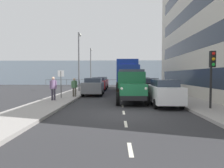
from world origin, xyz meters
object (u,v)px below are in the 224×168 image
(car_grey_oppositeside_0, at_px, (93,86))
(lorry_cargo_blue, at_px, (127,75))
(car_black_kerbside_1, at_px, (148,87))
(traffic_light_near, at_px, (212,67))
(car_teal_kerbside_2, at_px, (142,84))
(lamp_post_far, at_px, (91,64))
(street_sign, at_px, (61,79))
(pedestrian_near_railing, at_px, (53,86))
(pedestrian_couple_a, at_px, (74,86))
(car_red_oppositeside_1, at_px, (99,84))
(car_maroon_oppositeside_2, at_px, (102,82))
(truck_vintage_green, at_px, (131,87))
(lamp_post_promenade, at_px, (79,56))
(car_white_kerbside_near, at_px, (163,92))

(car_grey_oppositeside_0, bearing_deg, lorry_cargo_blue, -125.46)
(car_black_kerbside_1, distance_m, traffic_light_near, 8.95)
(car_teal_kerbside_2, bearing_deg, car_grey_oppositeside_0, 43.28)
(lamp_post_far, xyz_separation_m, street_sign, (0.11, 18.32, -2.28))
(pedestrian_near_railing, distance_m, pedestrian_couple_a, 2.76)
(car_red_oppositeside_1, bearing_deg, street_sign, 78.02)
(car_maroon_oppositeside_2, relative_size, traffic_light_near, 1.25)
(car_maroon_oppositeside_2, xyz_separation_m, pedestrian_near_railing, (2.41, 17.96, 0.28))
(car_red_oppositeside_1, height_order, street_sign, street_sign)
(truck_vintage_green, xyz_separation_m, car_teal_kerbside_2, (-2.05, -10.63, -0.28))
(car_red_oppositeside_1, bearing_deg, truck_vintage_green, 105.67)
(street_sign, bearing_deg, truck_vintage_green, 163.37)
(truck_vintage_green, height_order, car_maroon_oppositeside_2, truck_vintage_green)
(lorry_cargo_blue, xyz_separation_m, lamp_post_promenade, (5.63, 1.40, 2.11))
(lorry_cargo_blue, relative_size, lamp_post_promenade, 1.20)
(car_grey_oppositeside_0, relative_size, street_sign, 1.82)
(car_teal_kerbside_2, xyz_separation_m, lamp_post_promenade, (7.50, 1.52, 3.29))
(car_grey_oppositeside_0, relative_size, lamp_post_promenade, 0.60)
(pedestrian_near_railing, height_order, street_sign, street_sign)
(car_black_kerbside_1, relative_size, pedestrian_couple_a, 2.48)
(car_maroon_oppositeside_2, relative_size, lamp_post_promenade, 0.59)
(lorry_cargo_blue, relative_size, car_white_kerbside_near, 1.80)
(car_black_kerbside_1, xyz_separation_m, car_red_oppositeside_1, (5.42, -6.85, 0.00))
(car_teal_kerbside_2, xyz_separation_m, car_grey_oppositeside_0, (5.42, 5.10, -0.00))
(car_grey_oppositeside_0, bearing_deg, traffic_light_near, 130.59)
(car_teal_kerbside_2, xyz_separation_m, pedestrian_near_railing, (7.82, 10.34, 0.28))
(pedestrian_couple_a, bearing_deg, car_white_kerbside_near, 148.59)
(car_red_oppositeside_1, xyz_separation_m, lamp_post_promenade, (2.08, 2.91, 3.29))
(car_maroon_oppositeside_2, xyz_separation_m, traffic_light_near, (-7.62, 21.61, 1.58))
(car_maroon_oppositeside_2, distance_m, pedestrian_near_railing, 18.12)
(truck_vintage_green, relative_size, car_black_kerbside_1, 1.41)
(pedestrian_near_railing, bearing_deg, street_sign, -98.53)
(pedestrian_couple_a, bearing_deg, pedestrian_near_railing, 67.69)
(car_grey_oppositeside_0, relative_size, pedestrian_near_railing, 2.35)
(truck_vintage_green, bearing_deg, lorry_cargo_blue, -90.94)
(car_white_kerbside_near, xyz_separation_m, car_grey_oppositeside_0, (5.42, -6.83, 0.00))
(traffic_light_near, bearing_deg, street_sign, -27.10)
(car_black_kerbside_1, relative_size, car_grey_oppositeside_0, 0.98)
(car_white_kerbside_near, bearing_deg, street_sign, -21.24)
(car_teal_kerbside_2, xyz_separation_m, car_red_oppositeside_1, (5.42, -1.39, 0.00))
(lorry_cargo_blue, distance_m, car_white_kerbside_near, 12.01)
(car_black_kerbside_1, distance_m, car_maroon_oppositeside_2, 14.15)
(car_black_kerbside_1, height_order, lamp_post_far, lamp_post_far)
(truck_vintage_green, xyz_separation_m, pedestrian_near_railing, (5.78, -0.29, -0.00))
(car_black_kerbside_1, xyz_separation_m, pedestrian_near_railing, (7.82, 4.89, 0.28))
(lamp_post_promenade, xyz_separation_m, lamp_post_far, (0.01, -10.87, -0.22))
(lorry_cargo_blue, distance_m, pedestrian_near_railing, 11.86)
(lamp_post_far, bearing_deg, lorry_cargo_blue, 120.73)
(car_teal_kerbside_2, height_order, lamp_post_promenade, lamp_post_promenade)
(car_teal_kerbside_2, xyz_separation_m, lamp_post_far, (7.51, -9.35, 3.07))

